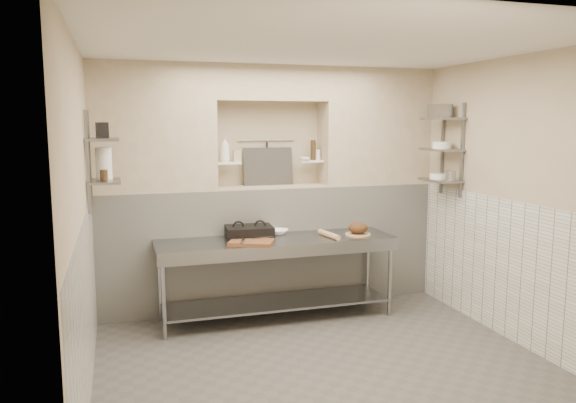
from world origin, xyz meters
name	(u,v)px	position (x,y,z in m)	size (l,w,h in m)	color
floor	(321,365)	(0.00, 0.00, -0.05)	(4.00, 3.90, 0.10)	#534F4A
ceiling	(324,40)	(0.00, 0.00, 2.85)	(4.00, 3.90, 0.10)	silver
wall_left	(75,221)	(-2.05, 0.00, 1.40)	(0.10, 3.90, 2.80)	#BEAB8C
wall_right	(517,200)	(2.05, 0.00, 1.40)	(0.10, 3.90, 2.80)	#BEAB8C
wall_back	(265,185)	(0.00, 2.00, 1.40)	(4.00, 0.10, 2.80)	#BEAB8C
wall_front	(452,264)	(0.00, -2.00, 1.40)	(4.00, 0.10, 2.80)	#BEAB8C
backwall_lower	(271,246)	(0.00, 1.75, 0.70)	(4.00, 0.40, 1.40)	silver
alcove_sill	(270,187)	(0.00, 1.75, 1.41)	(1.30, 0.40, 0.02)	#BEAB8C
backwall_pillar_left	(153,128)	(-1.33, 1.75, 2.10)	(1.35, 0.40, 1.40)	#BEAB8C
backwall_pillar_right	(374,127)	(1.33, 1.75, 2.10)	(1.35, 0.40, 1.40)	#BEAB8C
backwall_header	(270,84)	(0.00, 1.75, 2.60)	(1.30, 0.40, 0.40)	#BEAB8C
wainscot_left	(87,307)	(-1.99, 0.00, 0.70)	(0.02, 3.90, 1.40)	silver
wainscot_right	(508,269)	(1.99, 0.00, 0.70)	(0.02, 3.90, 1.40)	silver
alcove_shelf_left	(228,163)	(-0.50, 1.75, 1.70)	(0.28, 0.16, 0.03)	white
alcove_shelf_right	(311,161)	(0.50, 1.75, 1.70)	(0.28, 0.16, 0.03)	white
utensil_rail	(266,140)	(0.00, 1.92, 1.95)	(0.02, 0.02, 0.70)	gray
hanging_steel	(267,154)	(0.00, 1.90, 1.78)	(0.02, 0.02, 0.30)	black
splash_panel	(268,166)	(0.00, 1.85, 1.64)	(0.60, 0.02, 0.45)	#383330
shelf_rail_left_a	(89,159)	(-1.98, 1.25, 1.80)	(0.03, 0.03, 0.95)	slate
shelf_rail_left_b	(87,162)	(-1.98, 0.85, 1.80)	(0.03, 0.03, 0.95)	slate
wall_shelf_left_lower	(104,181)	(-1.84, 1.05, 1.60)	(0.30, 0.50, 0.03)	slate
wall_shelf_left_upper	(102,139)	(-1.84, 1.05, 2.00)	(0.30, 0.50, 0.03)	slate
shelf_rail_right_a	(442,149)	(1.98, 1.25, 1.85)	(0.03, 0.03, 1.05)	slate
shelf_rail_right_b	(462,150)	(1.98, 0.85, 1.85)	(0.03, 0.03, 1.05)	slate
wall_shelf_right_lower	(440,180)	(1.84, 1.05, 1.50)	(0.30, 0.50, 0.03)	slate
wall_shelf_right_mid	(442,150)	(1.84, 1.05, 1.85)	(0.30, 0.50, 0.03)	slate
wall_shelf_right_upper	(443,119)	(1.84, 1.05, 2.20)	(0.30, 0.50, 0.03)	slate
prep_table	(277,262)	(-0.09, 1.18, 0.64)	(2.60, 0.70, 0.90)	gray
panini_press	(249,232)	(-0.36, 1.30, 0.97)	(0.53, 0.40, 0.14)	black
cutting_board	(251,242)	(-0.41, 1.00, 0.92)	(0.45, 0.31, 0.04)	brown
knife_blade	(263,237)	(-0.26, 1.09, 0.95)	(0.26, 0.03, 0.01)	gray
tongs	(243,239)	(-0.49, 1.02, 0.96)	(0.03, 0.03, 0.28)	gray
mixing_bowl	(278,232)	(0.00, 1.44, 0.93)	(0.23, 0.23, 0.06)	white
rolling_pin	(329,235)	(0.49, 1.10, 0.93)	(0.06, 0.06, 0.40)	tan
bread_board	(358,234)	(0.85, 1.12, 0.91)	(0.29, 0.29, 0.02)	tan
bread_loaf	(358,228)	(0.85, 1.12, 0.98)	(0.22, 0.22, 0.13)	#4C2D19
bottle_soap	(225,149)	(-0.54, 1.74, 1.86)	(0.11, 0.11, 0.29)	white
jar_alcove	(237,156)	(-0.40, 1.75, 1.78)	(0.08, 0.08, 0.13)	#BEAB8C
bowl_alcove	(305,159)	(0.41, 1.70, 1.73)	(0.13, 0.13, 0.04)	white
condiment_a	(313,151)	(0.53, 1.74, 1.82)	(0.06, 0.06, 0.21)	#342413
condiment_b	(313,150)	(0.53, 1.77, 1.83)	(0.06, 0.06, 0.24)	#342413
condiment_c	(317,155)	(0.59, 1.77, 1.77)	(0.07, 0.07, 0.12)	white
jug_left	(104,163)	(-1.84, 1.15, 1.77)	(0.15, 0.15, 0.31)	white
jar_left	(104,175)	(-1.84, 0.95, 1.67)	(0.07, 0.07, 0.11)	#342413
box_left_upper	(102,130)	(-1.84, 1.12, 2.09)	(0.11, 0.11, 0.15)	black
bowl_right	(439,176)	(1.84, 1.09, 1.54)	(0.20, 0.20, 0.06)	white
canister_right	(450,176)	(1.84, 0.85, 1.57)	(0.11, 0.11, 0.11)	gray
bowl_right_mid	(442,145)	(1.84, 1.05, 1.90)	(0.21, 0.21, 0.08)	white
basket_right	(440,111)	(1.84, 1.11, 2.29)	(0.19, 0.24, 0.15)	gray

